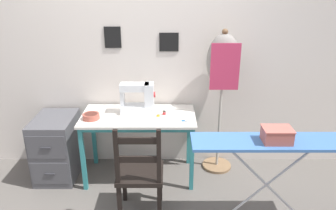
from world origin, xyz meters
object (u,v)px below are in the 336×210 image
(sewing_machine, at_px, (140,99))
(wooden_chair, at_px, (140,174))
(filing_cabinet, at_px, (58,147))
(storage_box, at_px, (278,135))
(scissors, at_px, (186,121))
(fabric_bowl, at_px, (92,116))
(thread_spool_mid_table, at_px, (165,113))
(thread_spool_near_machine, at_px, (159,115))
(ironing_board, at_px, (272,146))
(dress_form, at_px, (223,69))

(sewing_machine, xyz_separation_m, wooden_chair, (0.05, -0.68, -0.44))
(wooden_chair, bearing_deg, sewing_machine, 93.83)
(filing_cabinet, bearing_deg, storage_box, -21.09)
(scissors, height_order, filing_cabinet, scissors)
(fabric_bowl, distance_m, wooden_chair, 0.79)
(sewing_machine, height_order, thread_spool_mid_table, sewing_machine)
(scissors, relative_size, storage_box, 0.49)
(scissors, height_order, thread_spool_mid_table, thread_spool_mid_table)
(thread_spool_mid_table, bearing_deg, fabric_bowl, -171.56)
(fabric_bowl, relative_size, scissors, 1.47)
(thread_spool_near_machine, height_order, thread_spool_mid_table, thread_spool_mid_table)
(scissors, bearing_deg, storage_box, -41.63)
(thread_spool_mid_table, bearing_deg, scissors, -39.26)
(wooden_chair, distance_m, storage_box, 1.19)
(scissors, distance_m, thread_spool_near_machine, 0.29)
(scissors, distance_m, ironing_board, 0.88)
(fabric_bowl, relative_size, thread_spool_mid_table, 3.87)
(sewing_machine, bearing_deg, ironing_board, -35.79)
(filing_cabinet, bearing_deg, sewing_machine, 2.77)
(fabric_bowl, xyz_separation_m, thread_spool_near_machine, (0.66, 0.06, -0.01))
(scissors, distance_m, storage_box, 0.92)
(scissors, relative_size, ironing_board, 0.09)
(sewing_machine, xyz_separation_m, scissors, (0.46, -0.22, -0.15))
(wooden_chair, xyz_separation_m, ironing_board, (1.07, -0.13, 0.34))
(fabric_bowl, bearing_deg, thread_spool_near_machine, 5.15)
(storage_box, bearing_deg, thread_spool_near_machine, 142.50)
(thread_spool_near_machine, bearing_deg, dress_form, 17.19)
(sewing_machine, relative_size, ironing_board, 0.27)
(thread_spool_mid_table, relative_size, ironing_board, 0.03)
(fabric_bowl, bearing_deg, sewing_machine, 18.72)
(scissors, height_order, dress_form, dress_form)
(thread_spool_mid_table, bearing_deg, thread_spool_near_machine, -141.60)
(ironing_board, bearing_deg, wooden_chair, 173.30)
(fabric_bowl, xyz_separation_m, storage_box, (1.60, -0.66, 0.13))
(thread_spool_near_machine, relative_size, thread_spool_mid_table, 0.94)
(filing_cabinet, bearing_deg, scissors, -7.49)
(sewing_machine, distance_m, dress_form, 0.89)
(scissors, xyz_separation_m, filing_cabinet, (-1.34, 0.18, -0.38))
(dress_form, relative_size, storage_box, 6.76)
(thread_spool_near_machine, xyz_separation_m, ironing_board, (0.92, -0.70, 0.04))
(thread_spool_near_machine, distance_m, filing_cabinet, 1.15)
(sewing_machine, distance_m, ironing_board, 1.37)
(scissors, bearing_deg, wooden_chair, -131.98)
(thread_spool_mid_table, xyz_separation_m, dress_form, (0.59, 0.15, 0.41))
(dress_form, distance_m, storage_box, 1.01)
(scissors, xyz_separation_m, wooden_chair, (-0.41, -0.46, -0.29))
(thread_spool_mid_table, xyz_separation_m, filing_cabinet, (-1.14, 0.01, -0.40))
(scissors, height_order, thread_spool_near_machine, thread_spool_near_machine)
(thread_spool_near_machine, distance_m, ironing_board, 1.16)
(filing_cabinet, relative_size, storage_box, 2.91)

